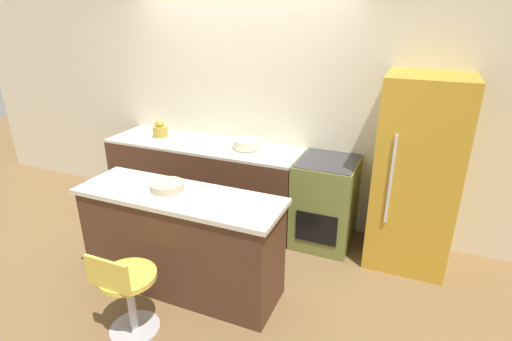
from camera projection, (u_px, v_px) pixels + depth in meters
ground_plane at (218, 235)px, 4.43m from camera, size 14.00×14.00×0.00m
wall_back at (243, 106)px, 4.54m from camera, size 8.00×0.06×2.60m
back_counter at (205, 181)px, 4.68m from camera, size 2.27×0.65×0.92m
kitchen_island at (182, 241)px, 3.45m from camera, size 1.78×0.58×0.92m
oven_range at (325, 202)px, 4.15m from camera, size 0.59×0.67×0.92m
refrigerator at (416, 174)px, 3.68m from camera, size 0.73×0.69×1.82m
stool_chair at (127, 293)px, 2.96m from camera, size 0.43×0.43×0.76m
kettle at (160, 130)px, 4.71m from camera, size 0.17×0.17×0.20m
mixing_bowl at (247, 144)px, 4.32m from camera, size 0.30×0.30×0.10m
fruit_bowl at (167, 186)px, 3.34m from camera, size 0.28×0.28×0.06m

